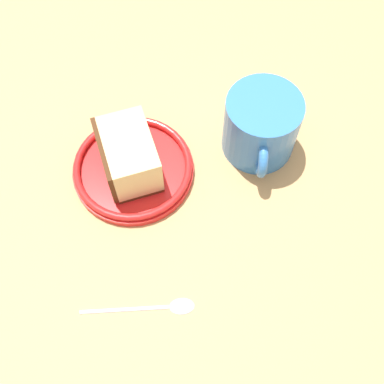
{
  "coord_description": "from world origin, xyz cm",
  "views": [
    {
      "loc": [
        17.69,
        -18.09,
        57.31
      ],
      "look_at": [
        1.76,
        4.57,
        3.0
      ],
      "focal_mm": 45.71,
      "sensor_mm": 36.0,
      "label": 1
    }
  ],
  "objects_px": {
    "small_plate": "(133,168)",
    "teaspoon": "(162,307)",
    "tea_mug": "(261,126)",
    "cake_slice": "(128,156)"
  },
  "relations": [
    {
      "from": "small_plate",
      "to": "cake_slice",
      "type": "xyz_separation_m",
      "value": [
        -0.0,
        -0.0,
        0.03
      ]
    },
    {
      "from": "teaspoon",
      "to": "small_plate",
      "type": "bearing_deg",
      "value": 138.2
    },
    {
      "from": "cake_slice",
      "to": "tea_mug",
      "type": "distance_m",
      "value": 0.18
    },
    {
      "from": "small_plate",
      "to": "teaspoon",
      "type": "xyz_separation_m",
      "value": [
        0.14,
        -0.13,
        -0.01
      ]
    },
    {
      "from": "small_plate",
      "to": "cake_slice",
      "type": "distance_m",
      "value": 0.03
    },
    {
      "from": "tea_mug",
      "to": "small_plate",
      "type": "bearing_deg",
      "value": -130.73
    },
    {
      "from": "small_plate",
      "to": "teaspoon",
      "type": "relative_size",
      "value": 1.42
    },
    {
      "from": "cake_slice",
      "to": "tea_mug",
      "type": "relative_size",
      "value": 0.99
    },
    {
      "from": "small_plate",
      "to": "tea_mug",
      "type": "bearing_deg",
      "value": 49.27
    },
    {
      "from": "cake_slice",
      "to": "teaspoon",
      "type": "bearing_deg",
      "value": -40.97
    }
  ]
}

